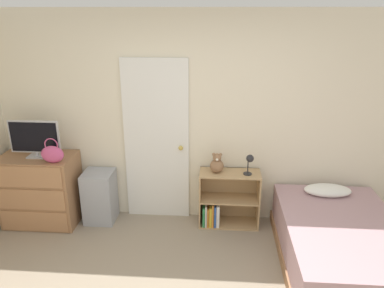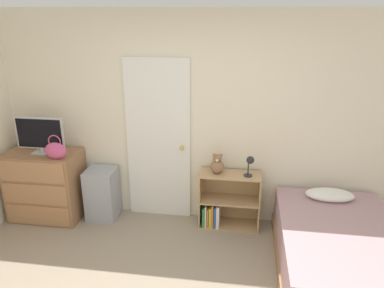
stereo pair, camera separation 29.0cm
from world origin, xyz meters
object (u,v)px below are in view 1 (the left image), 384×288
(bookshelf, at_px, (224,203))
(bed, at_px, (341,245))
(tv, at_px, (35,138))
(teddy_bear, at_px, (217,164))
(desk_lamp, at_px, (250,161))
(handbag, at_px, (52,154))
(storage_bin, at_px, (100,196))
(dresser, at_px, (41,190))

(bookshelf, distance_m, bed, 1.41)
(bookshelf, bearing_deg, tv, -176.87)
(teddy_bear, bearing_deg, desk_lamp, -6.44)
(bookshelf, distance_m, teddy_bear, 0.52)
(bookshelf, xyz_separation_m, desk_lamp, (0.28, -0.05, 0.59))
(handbag, distance_m, teddy_bear, 1.89)
(storage_bin, relative_size, bookshelf, 0.90)
(dresser, xyz_separation_m, bookshelf, (2.24, 0.12, -0.15))
(desk_lamp, bearing_deg, tv, -178.39)
(desk_lamp, bearing_deg, bookshelf, 169.79)
(tv, bearing_deg, dresser, 162.54)
(teddy_bear, bearing_deg, handbag, -171.55)
(handbag, bearing_deg, teddy_bear, 8.45)
(teddy_bear, xyz_separation_m, desk_lamp, (0.38, -0.04, 0.07))
(storage_bin, bearing_deg, bed, -14.65)
(storage_bin, relative_size, teddy_bear, 2.65)
(tv, relative_size, teddy_bear, 2.43)
(dresser, distance_m, desk_lamp, 2.57)
(tv, relative_size, desk_lamp, 2.38)
(teddy_bear, bearing_deg, dresser, -177.15)
(handbag, distance_m, storage_bin, 0.82)
(bookshelf, relative_size, teddy_bear, 2.94)
(handbag, height_order, desk_lamp, handbag)
(tv, bearing_deg, handbag, -31.20)
(handbag, xyz_separation_m, storage_bin, (0.41, 0.25, -0.66))
(dresser, distance_m, teddy_bear, 2.18)
(tv, distance_m, bookshelf, 2.38)
(bookshelf, height_order, teddy_bear, teddy_bear)
(handbag, distance_m, bookshelf, 2.09)
(desk_lamp, distance_m, bed, 1.30)
(tv, distance_m, teddy_bear, 2.16)
(tv, xyz_separation_m, storage_bin, (0.68, 0.09, -0.78))
(dresser, height_order, handbag, handbag)
(teddy_bear, height_order, bed, teddy_bear)
(dresser, xyz_separation_m, handbag, (0.29, -0.17, 0.55))
(storage_bin, height_order, teddy_bear, teddy_bear)
(dresser, relative_size, desk_lamp, 3.50)
(tv, xyz_separation_m, desk_lamp, (2.51, 0.07, -0.24))
(dresser, bearing_deg, handbag, -30.38)
(desk_lamp, bearing_deg, handbag, -174.04)
(handbag, relative_size, teddy_bear, 1.20)
(dresser, xyz_separation_m, tv, (0.02, -0.01, 0.67))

